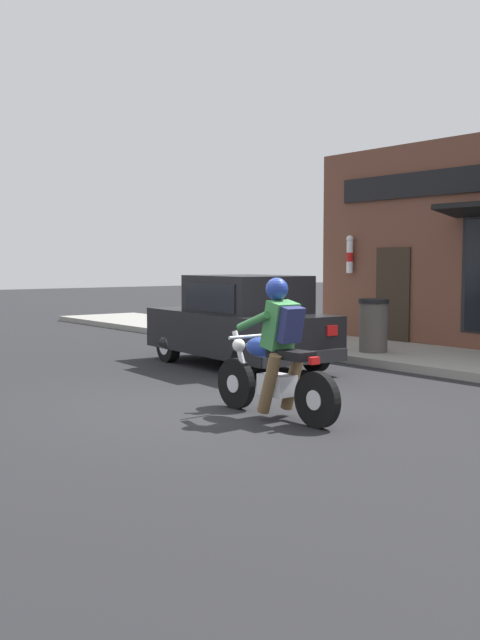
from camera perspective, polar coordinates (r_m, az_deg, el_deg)
ground_plane at (r=9.35m, az=-1.65°, el=-6.63°), size 80.00×80.00×0.00m
sidewalk_curb at (r=15.13m, az=8.39°, el=-2.15°), size 2.60×22.00×0.14m
motorcycle_with_rider at (r=8.61m, az=2.73°, el=-3.04°), size 0.56×2.02×1.62m
car_hatchback at (r=12.74m, az=0.04°, el=-0.19°), size 1.91×3.89×1.57m
trash_bin at (r=13.98m, az=10.13°, el=-0.38°), size 0.56×0.56×0.98m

